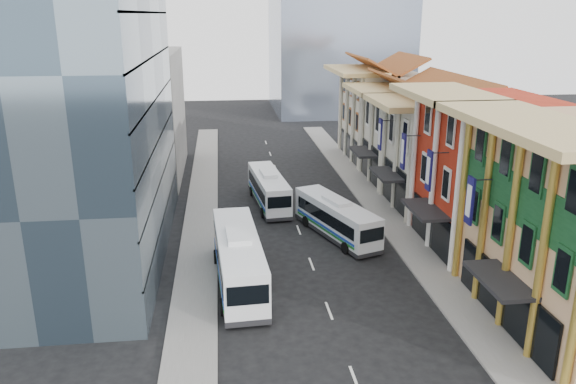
{
  "coord_description": "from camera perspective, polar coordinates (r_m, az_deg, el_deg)",
  "views": [
    {
      "loc": [
        -6.32,
        -22.96,
        17.89
      ],
      "look_at": [
        -1.34,
        18.64,
        4.57
      ],
      "focal_mm": 35.0,
      "sensor_mm": 36.0,
      "label": 1
    }
  ],
  "objects": [
    {
      "name": "sidewalk_left",
      "position": [
        48.41,
        -8.95,
        -4.18
      ],
      "size": [
        3.0,
        90.0,
        0.15
      ],
      "primitive_type": "cube",
      "color": "slate",
      "rests_on": "ground"
    },
    {
      "name": "bus_left_near",
      "position": [
        38.75,
        -5.05,
        -6.71
      ],
      "size": [
        3.54,
        12.37,
        3.92
      ],
      "primitive_type": null,
      "rotation": [
        0.0,
        0.0,
        0.06
      ],
      "color": "white",
      "rests_on": "ground"
    },
    {
      "name": "shophouse_cream_mid",
      "position": [
        63.22,
        12.13,
        5.48
      ],
      "size": [
        8.0,
        9.0,
        10.0
      ],
      "primitive_type": "cube",
      "color": "beige",
      "rests_on": "ground"
    },
    {
      "name": "bus_left_far",
      "position": [
        54.59,
        -1.98,
        0.38
      ],
      "size": [
        3.53,
        10.85,
        3.42
      ],
      "primitive_type": null,
      "rotation": [
        0.0,
        0.0,
        0.1
      ],
      "color": "silver",
      "rests_on": "ground"
    },
    {
      "name": "shophouse_cream_far",
      "position": [
        72.95,
        9.54,
        7.62
      ],
      "size": [
        8.0,
        12.0,
        11.0
      ],
      "primitive_type": "cube",
      "color": "beige",
      "rests_on": "ground"
    },
    {
      "name": "bus_right",
      "position": [
        47.02,
        4.93,
        -2.6
      ],
      "size": [
        5.8,
        10.7,
        3.36
      ],
      "primitive_type": null,
      "rotation": [
        0.0,
        0.0,
        0.34
      ],
      "color": "silver",
      "rests_on": "ground"
    },
    {
      "name": "shophouse_red",
      "position": [
        46.38,
        19.44,
        1.76
      ],
      "size": [
        8.0,
        10.0,
        12.0
      ],
      "primitive_type": "cube",
      "color": "#AC2813",
      "rests_on": "ground"
    },
    {
      "name": "office_block_far",
      "position": [
        66.57,
        -15.23,
        7.61
      ],
      "size": [
        10.0,
        18.0,
        14.0
      ],
      "primitive_type": "cube",
      "color": "gray",
      "rests_on": "ground"
    },
    {
      "name": "office_tower",
      "position": [
        43.39,
        -21.61,
        12.62
      ],
      "size": [
        12.0,
        26.0,
        30.0
      ],
      "primitive_type": "cube",
      "color": "#3D5060",
      "rests_on": "ground"
    },
    {
      "name": "sidewalk_right",
      "position": [
        50.58,
        10.69,
        -3.31
      ],
      "size": [
        3.0,
        90.0,
        0.15
      ],
      "primitive_type": "cube",
      "color": "slate",
      "rests_on": "ground"
    },
    {
      "name": "shophouse_cream_near",
      "position": [
        55.0,
        15.09,
        3.47
      ],
      "size": [
        8.0,
        9.0,
        10.0
      ],
      "primitive_type": "cube",
      "color": "beige",
      "rests_on": "ground"
    }
  ]
}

